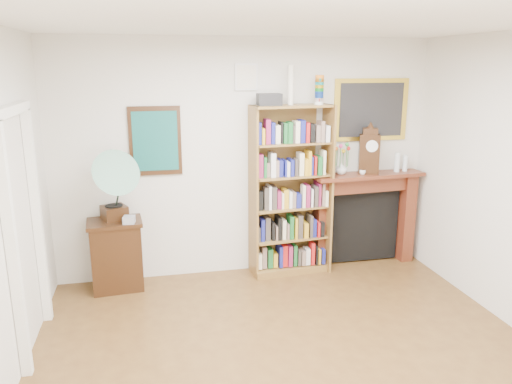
% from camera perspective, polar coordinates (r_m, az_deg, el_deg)
% --- Properties ---
extents(room, '(4.51, 5.01, 2.81)m').
position_cam_1_polar(room, '(3.58, 6.66, -3.44)').
color(room, '#4E3117').
rests_on(room, ground).
extents(door_casing, '(0.08, 1.02, 2.17)m').
position_cam_1_polar(door_casing, '(4.71, -25.04, -2.10)').
color(door_casing, white).
rests_on(door_casing, left_wall).
extents(teal_poster, '(0.58, 0.04, 0.78)m').
position_cam_1_polar(teal_poster, '(5.76, -11.44, 5.73)').
color(teal_poster, black).
rests_on(teal_poster, back_wall).
extents(small_picture, '(0.26, 0.04, 0.30)m').
position_cam_1_polar(small_picture, '(5.81, -1.12, 13.02)').
color(small_picture, white).
rests_on(small_picture, back_wall).
extents(gilt_painting, '(0.95, 0.04, 0.75)m').
position_cam_1_polar(gilt_painting, '(6.32, 13.00, 9.14)').
color(gilt_painting, gold).
rests_on(gilt_painting, back_wall).
extents(bookshelf, '(0.97, 0.42, 2.35)m').
position_cam_1_polar(bookshelf, '(5.92, 4.01, 1.20)').
color(bookshelf, brown).
rests_on(bookshelf, floor).
extents(side_cabinet, '(0.62, 0.47, 0.81)m').
position_cam_1_polar(side_cabinet, '(5.88, -15.63, -6.92)').
color(side_cabinet, black).
rests_on(side_cabinet, floor).
extents(fireplace, '(1.43, 0.44, 1.19)m').
position_cam_1_polar(fireplace, '(6.45, 12.26, -2.03)').
color(fireplace, '#531C13').
rests_on(fireplace, floor).
extents(gramophone, '(0.70, 0.77, 0.83)m').
position_cam_1_polar(gramophone, '(5.55, -16.23, 1.15)').
color(gramophone, black).
rests_on(gramophone, side_cabinet).
extents(cd_stack, '(0.14, 0.14, 0.08)m').
position_cam_1_polar(cd_stack, '(5.61, -14.31, -3.09)').
color(cd_stack, silver).
rests_on(cd_stack, side_cabinet).
extents(mantel_clock, '(0.27, 0.20, 0.56)m').
position_cam_1_polar(mantel_clock, '(6.22, 12.81, 4.50)').
color(mantel_clock, black).
rests_on(mantel_clock, fireplace).
extents(flower_vase, '(0.16, 0.16, 0.14)m').
position_cam_1_polar(flower_vase, '(6.16, 9.72, 2.68)').
color(flower_vase, silver).
rests_on(flower_vase, fireplace).
extents(teacup, '(0.09, 0.09, 0.06)m').
position_cam_1_polar(teacup, '(6.19, 12.08, 2.23)').
color(teacup, silver).
rests_on(teacup, fireplace).
extents(bottle_left, '(0.07, 0.07, 0.24)m').
position_cam_1_polar(bottle_left, '(6.45, 15.82, 3.30)').
color(bottle_left, silver).
rests_on(bottle_left, fireplace).
extents(bottle_right, '(0.06, 0.06, 0.20)m').
position_cam_1_polar(bottle_right, '(6.52, 16.68, 3.17)').
color(bottle_right, silver).
rests_on(bottle_right, fireplace).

